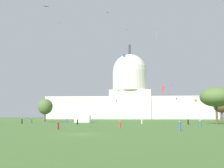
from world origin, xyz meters
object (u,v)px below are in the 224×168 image
person_black_front_right (188,122)px  kite_turquoise_high (127,31)px  kite_pink_mid (106,95)px  kite_yellow_high (157,30)px  tree_west_mid (45,107)px  kite_blue_mid (124,55)px  person_teal_near_tree_west (200,124)px  kite_red_low (163,89)px  kite_lime_mid (119,90)px  kite_violet_high (108,13)px  kite_gold_low_b (111,96)px  kite_magenta_mid (171,85)px  capitol_building (130,97)px  person_black_edge_east (77,122)px  person_denim_aisle_center (180,126)px  person_maroon_back_center (58,126)px  person_red_back_left (201,123)px  event_tent (83,114)px  person_white_mid_left (142,122)px  tree_east_mid (221,105)px  person_red_back_right (120,125)px  kite_orange_low (196,101)px  kite_cyan_mid (217,26)px  person_denim_mid_right (67,121)px  person_denim_mid_center (31,121)px  tree_east_near (216,97)px  kite_black_high (46,7)px  kite_green_high (58,23)px  person_black_lawn_far_right (22,121)px  kite_white_low (116,101)px  kite_gold_low (169,95)px

person_black_front_right → kite_turquoise_high: bearing=149.0°
kite_pink_mid → kite_yellow_high: bearing=70.5°
tree_west_mid → kite_blue_mid: 41.64m
person_teal_near_tree_west → kite_red_low: size_ratio=0.41×
kite_lime_mid → kite_violet_high: bearing=-45.5°
kite_pink_mid → kite_gold_low_b: 47.41m
kite_turquoise_high → kite_magenta_mid: bearing=58.6°
person_teal_near_tree_west → kite_gold_low_b: (-27.41, 87.85, 13.39)m
capitol_building → person_black_front_right: capitol_building is taller
tree_west_mid → kite_pink_mid: bearing=78.2°
person_black_edge_east → person_teal_near_tree_west: bearing=159.7°
kite_yellow_high → person_black_edge_east: bearing=-174.0°
person_denim_aisle_center → kite_violet_high: (-19.20, 76.84, 51.47)m
person_maroon_back_center → kite_violet_high: 90.12m
kite_lime_mid → kite_pink_mid: bearing=156.7°
kite_red_low → person_red_back_left: bearing=-129.0°
event_tent → person_white_mid_left: bearing=-44.4°
tree_east_mid → kite_yellow_high: 45.31m
person_red_back_right → person_white_mid_left: (5.54, 30.07, -0.05)m
tree_west_mid → person_teal_near_tree_west: bearing=-43.1°
person_white_mid_left → kite_orange_low: 38.86m
tree_west_mid → kite_cyan_mid: size_ratio=7.44×
event_tent → person_denim_mid_right: (-3.12, -13.46, -2.35)m
person_teal_near_tree_west → kite_pink_mid: kite_pink_mid is taller
person_denim_mid_right → person_red_back_right: size_ratio=1.08×
person_denim_mid_center → person_maroon_back_center: 46.04m
person_red_back_left → person_denim_mid_center: (-53.68, 15.58, 0.04)m
tree_east_near → person_white_mid_left: (-23.65, -1.18, -7.86)m
capitol_building → person_denim_aisle_center: size_ratio=81.27×
kite_red_low → kite_black_high: 48.44m
tree_west_mid → kite_red_low: size_ratio=2.52×
person_red_back_left → kite_lime_mid: size_ratio=1.23×
kite_yellow_high → kite_turquoise_high: size_ratio=1.00×
capitol_building → kite_magenta_mid: size_ratio=47.61×
kite_green_high → kite_violet_high: 38.35m
capitol_building → person_black_lawn_far_right: 139.44m
person_black_front_right → person_denim_mid_center: bearing=-143.7°
person_maroon_back_center → tree_east_mid: bearing=-68.6°
tree_west_mid → kite_black_high: size_ratio=5.33×
person_black_front_right → person_white_mid_left: size_ratio=1.13×
kite_turquoise_high → kite_white_low: bearing=-85.6°
person_red_back_left → kite_gold_low: bearing=-87.0°
person_black_front_right → kite_magenta_mid: kite_magenta_mid is taller
kite_gold_low → kite_white_low: size_ratio=2.19×
kite_gold_low → kite_turquoise_high: size_ratio=0.83×
person_white_mid_left → kite_green_high: bearing=100.1°
kite_violet_high → person_teal_near_tree_west: bearing=-134.7°
person_red_back_left → kite_lime_mid: 90.28m
person_black_front_right → kite_lime_mid: size_ratio=1.31×
tree_west_mid → kite_green_high: bearing=98.3°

